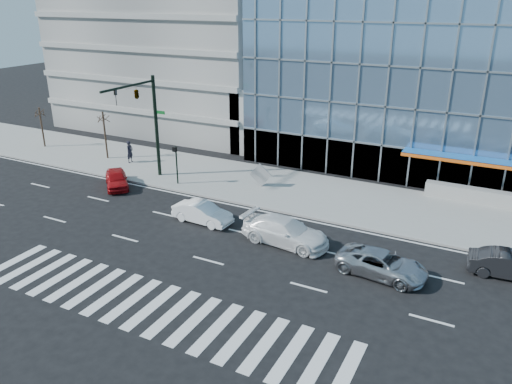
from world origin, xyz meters
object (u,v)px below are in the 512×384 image
red_sedan (116,179)px  street_tree_far (40,113)px  silver_suv (382,264)px  white_sedan (202,213)px  pedestrian (130,152)px  tilted_panel (260,175)px  ped_signal_post (176,159)px  white_suv (285,231)px  dark_sedan (510,265)px  traffic_signal (143,105)px  street_tree_near (103,118)px

red_sedan → street_tree_far: bearing=114.2°
silver_suv → white_sedan: size_ratio=1.17×
red_sedan → pedestrian: (-2.88, 4.97, 0.43)m
silver_suv → tilted_panel: tilted_panel is taller
white_sedan → ped_signal_post: bearing=51.7°
red_sedan → tilted_panel: size_ratio=3.04×
ped_signal_post → white_sedan: size_ratio=0.74×
white_suv → white_sedan: white_suv is taller
street_tree_far → silver_suv: 36.11m
dark_sedan → traffic_signal: bearing=78.4°
street_tree_far → white_sedan: 24.26m
white_sedan → traffic_signal: bearing=63.9°
street_tree_near → dark_sedan: 33.58m
street_tree_far → pedestrian: 10.95m
ped_signal_post → street_tree_near: bearing=164.9°
silver_suv → dark_sedan: size_ratio=1.15×
traffic_signal → street_tree_near: 7.96m
street_tree_near → tilted_panel: bearing=-0.3°
red_sedan → ped_signal_post: bearing=-13.6°
street_tree_far → white_suv: 30.05m
street_tree_near → white_suv: 22.49m
street_tree_far → red_sedan: (13.58, -5.00, -2.77)m
silver_suv → street_tree_near: bearing=78.8°
dark_sedan → pedestrian: size_ratio=2.18×
ped_signal_post → dark_sedan: ped_signal_post is taller
pedestrian → tilted_panel: bearing=-92.2°
traffic_signal → white_suv: (13.95, -4.68, -5.39)m
dark_sedan → tilted_panel: bearing=66.7°
street_tree_near → traffic_signal: bearing=-22.7°
silver_suv → red_sedan: 21.67m
white_sedan → dark_sedan: size_ratio=0.98×
white_sedan → pedestrian: pedestrian is taller
silver_suv → white_sedan: (-12.00, 1.26, 0.01)m
traffic_signal → pedestrian: size_ratio=4.19×
white_suv → tilted_panel: (-5.47, 7.54, 0.29)m
silver_suv → red_sedan: red_sedan is taller
ped_signal_post → white_suv: (11.45, -5.05, -1.36)m
dark_sedan → street_tree_near: bearing=74.7°
tilted_panel → street_tree_far: bearing=176.9°
traffic_signal → white_suv: 15.67m
ped_signal_post → street_tree_near: street_tree_near is taller
white_suv → dark_sedan: 12.15m
traffic_signal → ped_signal_post: (2.50, 0.37, -4.02)m
ped_signal_post → white_suv: 12.59m
white_suv → tilted_panel: 9.32m
silver_suv → white_suv: white_suv is taller
silver_suv → red_sedan: size_ratio=1.21×
white_suv → white_sedan: (-6.00, 0.25, -0.11)m
traffic_signal → tilted_panel: traffic_signal is taller
traffic_signal → ped_signal_post: bearing=8.5°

